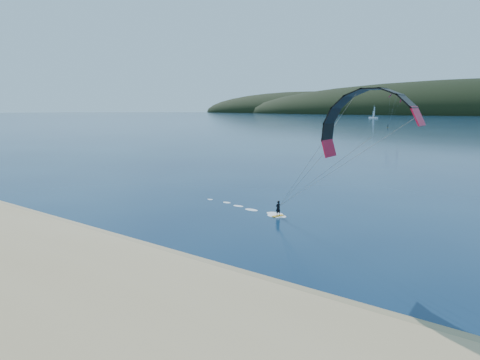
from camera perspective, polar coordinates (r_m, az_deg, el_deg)
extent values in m
plane|color=#071A37|center=(28.51, -20.35, -11.86)|extent=(1800.00, 1800.00, 0.00)
cube|color=olive|center=(31.00, -13.37, -9.60)|extent=(220.00, 2.50, 0.10)
ellipsoid|color=black|center=(737.99, 30.51, 7.96)|extent=(840.00, 280.00, 110.00)
ellipsoid|color=black|center=(890.50, 9.07, 9.36)|extent=(520.00, 220.00, 90.00)
cube|color=gold|center=(39.47, 5.38, -5.08)|extent=(0.82, 1.28, 0.07)
imported|color=black|center=(39.27, 5.40, -3.98)|extent=(0.54, 0.65, 1.51)
cylinder|color=gray|center=(32.81, 10.72, 0.22)|extent=(0.02, 0.02, 14.55)
cube|color=gold|center=(231.33, 20.18, 6.97)|extent=(0.96, 1.35, 0.07)
imported|color=black|center=(231.30, 20.19, 7.18)|extent=(0.89, 0.97, 1.60)
cylinder|color=gray|center=(228.00, 20.64, 8.93)|extent=(0.02, 0.02, 15.10)
cube|color=white|center=(437.23, 18.34, 8.36)|extent=(9.14, 3.24, 1.58)
cylinder|color=white|center=(437.14, 18.38, 9.17)|extent=(0.23, 0.23, 12.43)
cube|color=white|center=(438.63, 18.45, 9.17)|extent=(0.17, 2.94, 9.04)
cube|color=white|center=(435.42, 18.30, 8.87)|extent=(0.14, 2.26, 5.65)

